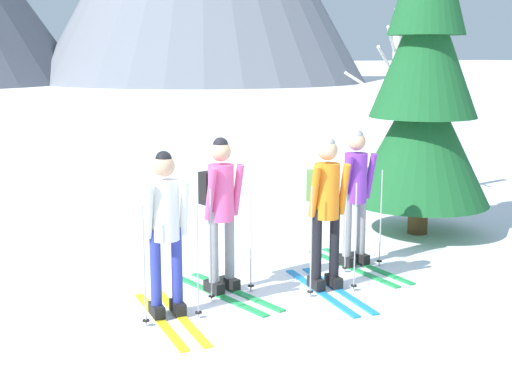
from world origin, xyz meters
TOP-DOWN VIEW (x-y plane):
  - ground_plane at (0.00, 0.00)m, footprint 400.00×400.00m
  - skier_in_white at (-1.24, -0.14)m, footprint 0.61×1.65m
  - skier_in_pink at (-0.44, 0.31)m, footprint 0.64×1.64m
  - skier_in_orange at (0.64, -0.13)m, footprint 0.61×1.69m
  - skier_in_purple at (1.44, 0.45)m, footprint 0.61×1.74m
  - pine_tree_near at (3.21, 1.37)m, footprint 2.01×2.01m
  - birch_tree_tall at (4.33, 3.47)m, footprint 0.82×1.04m

SIDE VIEW (x-z plane):
  - ground_plane at x=0.00m, z-range 0.00..0.00m
  - skier_in_white at x=-1.24m, z-range 0.08..1.77m
  - skier_in_purple at x=1.44m, z-range 0.08..1.79m
  - skier_in_orange at x=0.64m, z-range 0.11..1.84m
  - skier_in_pink at x=-0.44m, z-range 0.11..1.85m
  - birch_tree_tall at x=4.33m, z-range 0.07..3.44m
  - pine_tree_near at x=3.21m, z-range -0.21..4.64m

